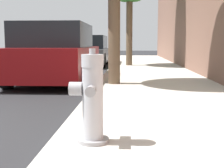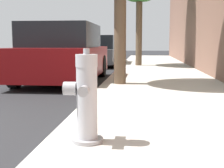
# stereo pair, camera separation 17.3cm
# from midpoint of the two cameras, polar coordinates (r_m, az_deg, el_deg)

# --- Properties ---
(sidewalk_slab) EXTENTS (2.71, 40.00, 0.14)m
(sidewalk_slab) POSITION_cam_midpoint_polar(r_m,az_deg,el_deg) (2.74, 17.14, -13.30)
(sidewalk_slab) COLOR beige
(sidewalk_slab) RESTS_ON ground_plane
(fire_hydrant) EXTENTS (0.35, 0.38, 0.84)m
(fire_hydrant) POSITION_cam_midpoint_polar(r_m,az_deg,el_deg) (2.79, -2.99, -2.81)
(fire_hydrant) COLOR #97979C
(fire_hydrant) RESTS_ON sidewalk_slab
(parked_car_near) EXTENTS (1.87, 4.13, 1.52)m
(parked_car_near) POSITION_cam_midpoint_polar(r_m,az_deg,el_deg) (8.31, -8.27, 5.35)
(parked_car_near) COLOR maroon
(parked_car_near) RESTS_ON ground_plane
(parked_car_mid) EXTENTS (1.76, 4.50, 1.36)m
(parked_car_mid) POSITION_cam_midpoint_polar(r_m,az_deg,el_deg) (14.33, -2.12, 6.00)
(parked_car_mid) COLOR #4C5156
(parked_car_mid) RESTS_ON ground_plane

